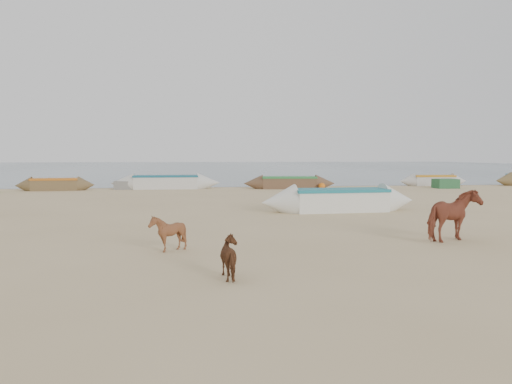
# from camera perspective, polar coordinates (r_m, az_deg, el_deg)

# --- Properties ---
(ground) EXTENTS (140.00, 140.00, 0.00)m
(ground) POSITION_cam_1_polar(r_m,az_deg,el_deg) (13.88, 2.15, -5.35)
(ground) COLOR tan
(ground) RESTS_ON ground
(sea) EXTENTS (160.00, 160.00, 0.00)m
(sea) POSITION_cam_1_polar(r_m,az_deg,el_deg) (95.55, -6.08, 2.89)
(sea) COLOR slate
(sea) RESTS_ON ground
(cow_adult) EXTENTS (1.81, 1.41, 1.39)m
(cow_adult) POSITION_cam_1_polar(r_m,az_deg,el_deg) (14.37, 21.62, -2.52)
(cow_adult) COLOR brown
(cow_adult) RESTS_ON ground
(calf_front) EXTENTS (0.90, 0.82, 0.90)m
(calf_front) POSITION_cam_1_polar(r_m,az_deg,el_deg) (12.19, -10.04, -4.62)
(calf_front) COLOR brown
(calf_front) RESTS_ON ground
(calf_right) EXTENTS (1.00, 1.03, 0.79)m
(calf_right) POSITION_cam_1_polar(r_m,az_deg,el_deg) (9.47, -2.54, -7.47)
(calf_right) COLOR brown
(calf_right) RESTS_ON ground
(near_canoe) EXTENTS (6.60, 1.86, 0.93)m
(near_canoe) POSITION_cam_1_polar(r_m,az_deg,el_deg) (20.73, 9.48, -0.91)
(near_canoe) COLOR silver
(near_canoe) RESTS_ON ground
(waterline_canoes) EXTENTS (56.49, 3.61, 0.93)m
(waterline_canoes) POSITION_cam_1_polar(r_m,az_deg,el_deg) (34.32, -8.29, 1.09)
(waterline_canoes) COLOR brown
(waterline_canoes) RESTS_ON ground
(beach_clutter) EXTENTS (46.99, 4.03, 0.64)m
(beach_clutter) POSITION_cam_1_polar(r_m,az_deg,el_deg) (33.81, 3.41, 0.86)
(beach_clutter) COLOR #2E652D
(beach_clutter) RESTS_ON ground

